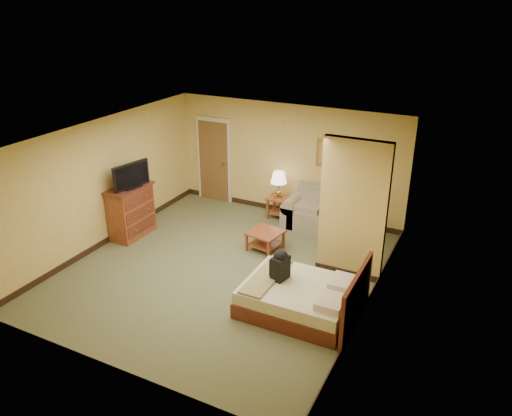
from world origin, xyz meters
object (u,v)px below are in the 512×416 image
Objects in this scene: coffee_table at (265,237)px; dresser at (131,211)px; loveseat at (324,216)px; bed at (303,297)px.

dresser is (-2.83, -0.69, 0.28)m from coffee_table.
loveseat is 2.46× the size of coffee_table.
bed is (4.30, -0.98, -0.30)m from dresser.
loveseat reaches higher than coffee_table.
dresser reaches higher than coffee_table.
loveseat is at bearing 31.35° from dresser.
bed is (0.74, -3.15, -0.02)m from loveseat.
loveseat is 1.66m from coffee_table.
bed is at bearing -48.47° from coffee_table.
dresser is at bearing -166.32° from coffee_table.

